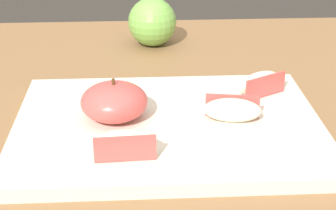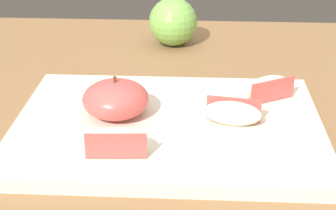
{
  "view_description": "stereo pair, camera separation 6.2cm",
  "coord_description": "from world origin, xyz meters",
  "px_view_note": "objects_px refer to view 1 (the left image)",
  "views": [
    {
      "loc": [
        0.04,
        -0.59,
        1.07
      ],
      "look_at": [
        0.07,
        -0.03,
        0.8
      ],
      "focal_mm": 58.67,
      "sensor_mm": 36.0,
      "label": 1
    },
    {
      "loc": [
        0.1,
        -0.59,
        1.07
      ],
      "look_at": [
        0.07,
        -0.03,
        0.8
      ],
      "focal_mm": 58.67,
      "sensor_mm": 36.0,
      "label": 2
    }
  ],
  "objects_px": {
    "apple_half_skin_up": "(114,102)",
    "whole_apple_granny_green": "(152,22)",
    "cutting_board": "(168,127)",
    "apple_wedge_right": "(260,83)",
    "apple_wedge_back": "(125,143)",
    "apple_wedge_near_knife": "(232,110)"
  },
  "relations": [
    {
      "from": "apple_half_skin_up",
      "to": "apple_wedge_near_knife",
      "type": "height_order",
      "value": "apple_half_skin_up"
    },
    {
      "from": "apple_wedge_near_knife",
      "to": "whole_apple_granny_green",
      "type": "bearing_deg",
      "value": 104.61
    },
    {
      "from": "apple_wedge_near_knife",
      "to": "whole_apple_granny_green",
      "type": "height_order",
      "value": "whole_apple_granny_green"
    },
    {
      "from": "apple_half_skin_up",
      "to": "apple_wedge_right",
      "type": "relative_size",
      "value": 1.14
    },
    {
      "from": "apple_wedge_back",
      "to": "apple_wedge_near_knife",
      "type": "distance_m",
      "value": 0.14
    },
    {
      "from": "apple_wedge_right",
      "to": "whole_apple_granny_green",
      "type": "height_order",
      "value": "whole_apple_granny_green"
    },
    {
      "from": "apple_half_skin_up",
      "to": "apple_wedge_right",
      "type": "height_order",
      "value": "apple_half_skin_up"
    },
    {
      "from": "apple_half_skin_up",
      "to": "whole_apple_granny_green",
      "type": "relative_size",
      "value": 0.89
    },
    {
      "from": "whole_apple_granny_green",
      "to": "apple_wedge_near_knife",
      "type": "bearing_deg",
      "value": -75.39
    },
    {
      "from": "cutting_board",
      "to": "apple_wedge_near_knife",
      "type": "xyz_separation_m",
      "value": [
        0.07,
        -0.01,
        0.02
      ]
    },
    {
      "from": "apple_half_skin_up",
      "to": "cutting_board",
      "type": "bearing_deg",
      "value": -9.3
    },
    {
      "from": "apple_wedge_back",
      "to": "apple_wedge_right",
      "type": "xyz_separation_m",
      "value": [
        0.17,
        0.14,
        0.0
      ]
    },
    {
      "from": "apple_wedge_back",
      "to": "whole_apple_granny_green",
      "type": "distance_m",
      "value": 0.39
    },
    {
      "from": "apple_wedge_near_knife",
      "to": "apple_wedge_right",
      "type": "height_order",
      "value": "same"
    },
    {
      "from": "apple_half_skin_up",
      "to": "apple_wedge_back",
      "type": "height_order",
      "value": "apple_half_skin_up"
    },
    {
      "from": "apple_wedge_right",
      "to": "apple_wedge_near_knife",
      "type": "bearing_deg",
      "value": -122.43
    },
    {
      "from": "apple_wedge_back",
      "to": "apple_wedge_near_knife",
      "type": "relative_size",
      "value": 0.98
    },
    {
      "from": "apple_half_skin_up",
      "to": "apple_wedge_near_knife",
      "type": "distance_m",
      "value": 0.14
    },
    {
      "from": "apple_wedge_back",
      "to": "apple_wedge_right",
      "type": "bearing_deg",
      "value": 40.67
    },
    {
      "from": "cutting_board",
      "to": "apple_wedge_right",
      "type": "height_order",
      "value": "apple_wedge_right"
    },
    {
      "from": "cutting_board",
      "to": "whole_apple_granny_green",
      "type": "height_order",
      "value": "whole_apple_granny_green"
    },
    {
      "from": "apple_half_skin_up",
      "to": "whole_apple_granny_green",
      "type": "distance_m",
      "value": 0.3
    }
  ]
}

